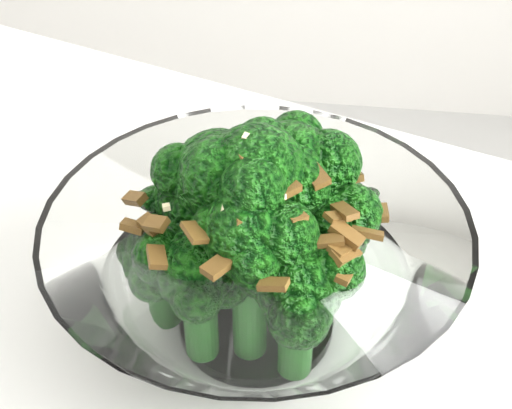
# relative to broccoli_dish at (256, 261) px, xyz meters

# --- Properties ---
(broccoli_dish) EXTENTS (0.24, 0.24, 0.15)m
(broccoli_dish) POSITION_rel_broccoli_dish_xyz_m (0.00, 0.00, 0.00)
(broccoli_dish) COLOR white
(broccoli_dish) RESTS_ON table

